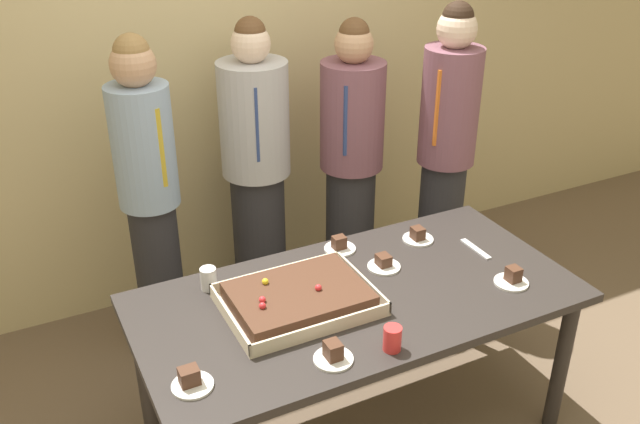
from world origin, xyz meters
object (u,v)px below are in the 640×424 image
object	(u,v)px
person_serving_front	(256,170)
person_green_shirt_behind	(351,163)
plated_slice_center_back	(418,236)
plated_slice_far_right	(191,380)
person_left_edge_reaching	(446,154)
person_striped_tie_right	(149,194)
cake_server_utensil	(476,249)
sheet_cake	(298,298)
drink_cup_middle	(392,338)
drink_cup_nearest	(208,279)
plated_slice_near_left	(333,354)
party_table	(357,311)
plated_slice_far_left	(340,246)
plated_slice_near_right	(512,278)
plated_slice_center_front	(384,264)

from	to	relation	value
person_serving_front	person_green_shirt_behind	world-z (taller)	person_serving_front
plated_slice_center_back	person_serving_front	distance (m)	1.02
plated_slice_far_right	person_left_edge_reaching	bearing A→B (deg)	29.31
person_left_edge_reaching	person_striped_tie_right	bearing A→B (deg)	-40.64
cake_server_utensil	sheet_cake	bearing A→B (deg)	-177.63
plated_slice_center_back	drink_cup_middle	xyz separation A→B (m)	(-0.55, -0.65, 0.03)
drink_cup_middle	drink_cup_nearest	bearing A→B (deg)	124.62
person_striped_tie_right	plated_slice_near_left	bearing A→B (deg)	-5.90
party_table	cake_server_utensil	bearing A→B (deg)	6.39
sheet_cake	plated_slice_center_back	xyz separation A→B (m)	(0.75, 0.24, -0.02)
plated_slice_far_left	drink_cup_nearest	bearing A→B (deg)	-176.71
plated_slice_near_right	person_left_edge_reaching	size ratio (longest dim) A/B	0.08
plated_slice_near_right	cake_server_utensil	world-z (taller)	plated_slice_near_right
plated_slice_near_right	person_serving_front	size ratio (longest dim) A/B	0.09
party_table	person_left_edge_reaching	distance (m)	1.29
plated_slice_center_front	drink_cup_middle	xyz separation A→B (m)	(-0.28, -0.51, 0.03)
drink_cup_nearest	person_left_edge_reaching	size ratio (longest dim) A/B	0.06
person_left_edge_reaching	person_serving_front	bearing A→B (deg)	-52.33
sheet_cake	drink_cup_middle	xyz separation A→B (m)	(0.20, -0.41, 0.01)
plated_slice_far_right	drink_cup_nearest	bearing A→B (deg)	65.69
drink_cup_middle	person_striped_tie_right	size ratio (longest dim) A/B	0.06
plated_slice_center_front	person_left_edge_reaching	world-z (taller)	person_left_edge_reaching
plated_slice_near_right	drink_cup_nearest	xyz separation A→B (m)	(-1.19, 0.55, 0.03)
sheet_cake	plated_slice_center_front	bearing A→B (deg)	12.01
cake_server_utensil	party_table	bearing A→B (deg)	-173.61
drink_cup_nearest	person_serving_front	size ratio (longest dim) A/B	0.06
plated_slice_near_right	plated_slice_far_right	bearing A→B (deg)	-179.62
plated_slice_near_right	person_green_shirt_behind	world-z (taller)	person_green_shirt_behind
plated_slice_center_front	plated_slice_center_back	xyz separation A→B (m)	(0.28, 0.14, 0.00)
plated_slice_center_front	person_striped_tie_right	size ratio (longest dim) A/B	0.09
plated_slice_near_left	person_left_edge_reaching	world-z (taller)	person_left_edge_reaching
plated_slice_far_right	person_green_shirt_behind	xyz separation A→B (m)	(1.34, 1.27, 0.08)
person_serving_front	person_left_edge_reaching	bearing A→B (deg)	81.73
plated_slice_center_front	cake_server_utensil	distance (m)	0.48
sheet_cake	person_striped_tie_right	xyz separation A→B (m)	(-0.35, 1.03, 0.11)
party_table	drink_cup_nearest	world-z (taller)	drink_cup_nearest
plated_slice_near_right	person_striped_tie_right	distance (m)	1.80
cake_server_utensil	plated_slice_near_right	bearing A→B (deg)	-97.34
drink_cup_middle	person_left_edge_reaching	distance (m)	1.57
drink_cup_middle	person_serving_front	size ratio (longest dim) A/B	0.06
plated_slice_center_back	person_serving_front	world-z (taller)	person_serving_front
party_table	cake_server_utensil	world-z (taller)	cake_server_utensil
sheet_cake	drink_cup_middle	world-z (taller)	sheet_cake
plated_slice_near_left	plated_slice_far_left	size ratio (longest dim) A/B	1.00
plated_slice_far_left	person_serving_front	size ratio (longest dim) A/B	0.09
plated_slice_near_right	cake_server_utensil	xyz separation A→B (m)	(0.04, 0.30, -0.02)
plated_slice_center_front	plated_slice_far_right	bearing A→B (deg)	-159.93
party_table	drink_cup_middle	bearing A→B (deg)	-99.59
cake_server_utensil	person_green_shirt_behind	world-z (taller)	person_green_shirt_behind
person_serving_front	person_left_edge_reaching	world-z (taller)	person_left_edge_reaching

